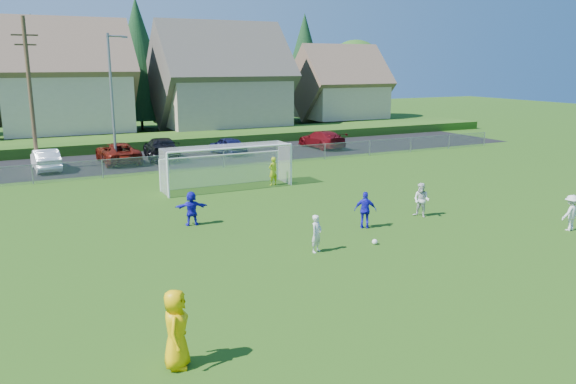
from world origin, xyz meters
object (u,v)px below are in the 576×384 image
object	(u,v)px
player_white_c	(571,213)
player_blue_b	(192,208)
car_g	(322,139)
car_b	(46,160)
player_white_a	(317,234)
player_blue_a	(365,210)
referee	(176,329)
player_white_b	(421,200)
car_e	(228,146)
soccer_goal	(226,160)
soccer_ball	(375,242)
car_d	(161,148)
car_c	(118,153)
goalkeeper	(273,171)

from	to	relation	value
player_white_c	player_blue_b	distance (m)	16.42
car_g	car_b	bearing A→B (deg)	-2.89
player_white_a	player_blue_a	bearing A→B (deg)	-0.41
referee	player_blue_a	bearing A→B (deg)	-30.15
player_white_b	car_b	xyz separation A→B (m)	(-14.97, 20.51, -0.08)
player_white_b	car_e	bearing A→B (deg)	158.28
player_blue_b	car_g	distance (m)	24.40
player_white_c	soccer_goal	distance (m)	17.87
soccer_ball	car_d	world-z (taller)	car_d
car_d	player_white_c	bearing A→B (deg)	119.70
car_c	player_blue_b	bearing A→B (deg)	88.03
player_white_b	car_c	distance (m)	23.62
car_b	player_white_a	bearing A→B (deg)	106.43
referee	goalkeeper	size ratio (longest dim) A/B	1.16
car_b	car_e	xyz separation A→B (m)	(13.32, 0.98, -0.03)
player_white_a	soccer_ball	bearing A→B (deg)	-34.16
soccer_ball	player_white_b	world-z (taller)	player_white_b
player_white_a	soccer_goal	bearing A→B (deg)	57.43
player_white_c	car_g	bearing A→B (deg)	-100.13
car_b	soccer_goal	xyz separation A→B (m)	(8.99, -10.51, 0.90)
player_blue_b	player_white_a	bearing A→B (deg)	131.60
player_blue_a	goalkeeper	world-z (taller)	goalkeeper
player_white_c	player_blue_b	bearing A→B (deg)	-33.98
player_white_c	car_c	bearing A→B (deg)	-65.76
player_white_c	car_g	size ratio (longest dim) A/B	0.31
car_e	referee	bearing A→B (deg)	59.65
referee	player_white_b	size ratio (longest dim) A/B	1.21
soccer_ball	car_b	xyz separation A→B (m)	(-10.65, 22.99, 0.61)
player_blue_a	soccer_goal	distance (m)	10.73
player_white_c	goalkeeper	world-z (taller)	goalkeeper
soccer_ball	goalkeeper	world-z (taller)	goalkeeper
player_blue_a	player_blue_b	xyz separation A→B (m)	(-6.65, 3.79, -0.04)
player_white_c	goalkeeper	bearing A→B (deg)	-66.48
player_white_a	car_b	world-z (taller)	player_white_a
soccer_ball	car_d	xyz separation A→B (m)	(-2.57, 24.10, 0.70)
player_blue_b	goalkeeper	xyz separation A→B (m)	(6.77, 6.04, 0.07)
car_g	goalkeeper	bearing A→B (deg)	45.02
goalkeeper	referee	bearing A→B (deg)	41.34
player_white_a	goalkeeper	xyz separation A→B (m)	(3.58, 11.68, 0.11)
player_blue_b	soccer_goal	size ratio (longest dim) A/B	0.21
goalkeeper	car_b	distance (m)	16.11
soccer_ball	car_b	world-z (taller)	car_b
car_d	car_b	bearing A→B (deg)	14.34
soccer_ball	player_white_a	bearing A→B (deg)	174.40
player_white_c	soccer_goal	xyz separation A→B (m)	(-10.30, 14.58, 0.84)
car_b	car_e	bearing A→B (deg)	-179.03
soccer_goal	goalkeeper	bearing A→B (deg)	-11.41
player_blue_b	car_b	world-z (taller)	player_blue_b
goalkeeper	car_d	bearing A→B (deg)	-90.85
soccer_ball	player_white_c	bearing A→B (deg)	-13.64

